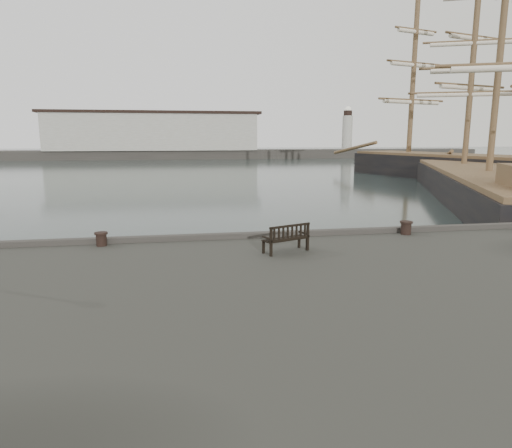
{
  "coord_description": "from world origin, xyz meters",
  "views": [
    {
      "loc": [
        -3.27,
        -15.28,
        4.97
      ],
      "look_at": [
        -0.68,
        -0.5,
        2.1
      ],
      "focal_mm": 32.0,
      "sensor_mm": 36.0,
      "label": 1
    }
  ],
  "objects_px": {
    "bollard_right": "(406,228)",
    "tall_ship_main": "(487,193)",
    "bench": "(286,243)",
    "tall_ship_far": "(463,173)",
    "bollard_left": "(101,239)"
  },
  "relations": [
    {
      "from": "bench",
      "to": "bollard_left",
      "type": "relative_size",
      "value": 3.51
    },
    {
      "from": "bollard_left",
      "to": "bench",
      "type": "bearing_deg",
      "value": -17.77
    },
    {
      "from": "bollard_right",
      "to": "tall_ship_far",
      "type": "bearing_deg",
      "value": 53.28
    },
    {
      "from": "bollard_right",
      "to": "tall_ship_far",
      "type": "xyz_separation_m",
      "value": [
        24.67,
        33.07,
        -0.91
      ]
    },
    {
      "from": "bollard_left",
      "to": "tall_ship_main",
      "type": "xyz_separation_m",
      "value": [
        26.28,
        16.96,
        -1.09
      ]
    },
    {
      "from": "tall_ship_main",
      "to": "bench",
      "type": "bearing_deg",
      "value": -114.0
    },
    {
      "from": "bollard_left",
      "to": "bollard_right",
      "type": "relative_size",
      "value": 0.93
    },
    {
      "from": "bench",
      "to": "bollard_left",
      "type": "distance_m",
      "value": 5.88
    },
    {
      "from": "bench",
      "to": "tall_ship_far",
      "type": "relative_size",
      "value": 0.05
    },
    {
      "from": "bollard_right",
      "to": "tall_ship_main",
      "type": "distance_m",
      "value": 23.3
    },
    {
      "from": "bench",
      "to": "tall_ship_far",
      "type": "height_order",
      "value": "tall_ship_far"
    },
    {
      "from": "bollard_right",
      "to": "tall_ship_main",
      "type": "xyz_separation_m",
      "value": [
        15.87,
        17.02,
        -1.11
      ]
    },
    {
      "from": "bench",
      "to": "tall_ship_main",
      "type": "xyz_separation_m",
      "value": [
        20.67,
        18.76,
        -1.14
      ]
    },
    {
      "from": "bench",
      "to": "tall_ship_main",
      "type": "distance_m",
      "value": 27.94
    },
    {
      "from": "bollard_left",
      "to": "bollard_right",
      "type": "distance_m",
      "value": 10.41
    }
  ]
}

